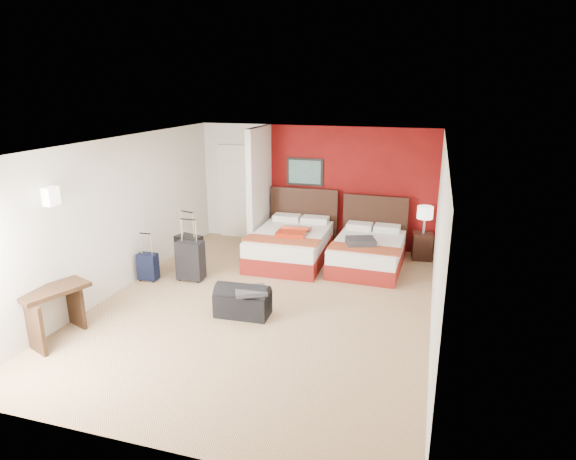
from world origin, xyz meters
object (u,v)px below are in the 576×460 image
at_px(desk, 56,314).
at_px(suitcase_navy, 148,268).
at_px(nightstand, 422,246).
at_px(table_lamp, 424,220).
at_px(bed_right, 368,254).
at_px(red_suitcase_open, 294,231).
at_px(suitcase_charcoal, 191,262).
at_px(suitcase_black, 190,256).
at_px(bed_left, 290,246).
at_px(duffel_bag, 243,303).

bearing_deg(desk, suitcase_navy, 109.44).
xyz_separation_m(nightstand, table_lamp, (0.00, 0.00, 0.53)).
height_order(bed_right, red_suitcase_open, red_suitcase_open).
distance_m(table_lamp, suitcase_charcoal, 4.49).
xyz_separation_m(nightstand, suitcase_charcoal, (-3.84, -2.28, 0.07)).
xyz_separation_m(bed_right, suitcase_navy, (-3.58, -1.73, -0.03)).
height_order(suitcase_black, desk, desk).
relative_size(bed_left, red_suitcase_open, 2.64).
bearing_deg(suitcase_navy, duffel_bag, -22.63).
bearing_deg(suitcase_navy, suitcase_charcoal, 16.75).
xyz_separation_m(table_lamp, suitcase_black, (-4.00, -2.01, -0.45)).
relative_size(bed_right, desk, 2.02).
xyz_separation_m(bed_left, duffel_bag, (-0.01, -2.45, -0.09)).
bearing_deg(suitcase_navy, desk, -93.32).
distance_m(red_suitcase_open, suitcase_charcoal, 2.02).
xyz_separation_m(nightstand, duffel_bag, (-2.46, -3.30, -0.06)).
bearing_deg(red_suitcase_open, bed_right, 3.34).
distance_m(table_lamp, suitcase_navy, 5.22).
xyz_separation_m(suitcase_charcoal, duffel_bag, (1.38, -1.02, -0.13)).
height_order(table_lamp, desk, table_lamp).
bearing_deg(nightstand, desk, -139.79).
xyz_separation_m(suitcase_black, suitcase_charcoal, (0.16, -0.27, -0.01)).
bearing_deg(duffel_bag, red_suitcase_open, 84.94).
height_order(suitcase_charcoal, suitcase_navy, suitcase_charcoal).
distance_m(red_suitcase_open, table_lamp, 2.54).
bearing_deg(table_lamp, desk, -134.57).
bearing_deg(bed_right, nightstand, 41.09).
xyz_separation_m(bed_left, suitcase_charcoal, (-1.39, -1.43, 0.04)).
relative_size(bed_right, duffel_bag, 2.22).
height_order(red_suitcase_open, suitcase_charcoal, red_suitcase_open).
xyz_separation_m(bed_left, nightstand, (2.45, 0.85, -0.03)).
bearing_deg(suitcase_charcoal, duffel_bag, -38.04).
bearing_deg(desk, suitcase_black, 98.16).
bearing_deg(bed_right, suitcase_black, -156.19).
relative_size(nightstand, duffel_bag, 0.66).
bearing_deg(suitcase_charcoal, table_lamp, 29.04).
relative_size(duffel_bag, desk, 0.91).
bearing_deg(nightstand, suitcase_navy, -156.19).
distance_m(bed_left, bed_right, 1.49).
xyz_separation_m(bed_right, table_lamp, (0.96, 0.79, 0.53)).
bearing_deg(bed_right, suitcase_charcoal, -150.72).
distance_m(duffel_bag, desk, 2.53).
bearing_deg(desk, table_lamp, 66.06).
relative_size(table_lamp, desk, 0.61).
bearing_deg(bed_left, table_lamp, 17.91).
relative_size(table_lamp, suitcase_charcoal, 0.80).
distance_m(bed_right, desk, 5.30).
xyz_separation_m(suitcase_navy, desk, (-0.04, -2.13, 0.13)).
bearing_deg(nightstand, duffel_bag, -131.93).
height_order(bed_left, duffel_bag, bed_left).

